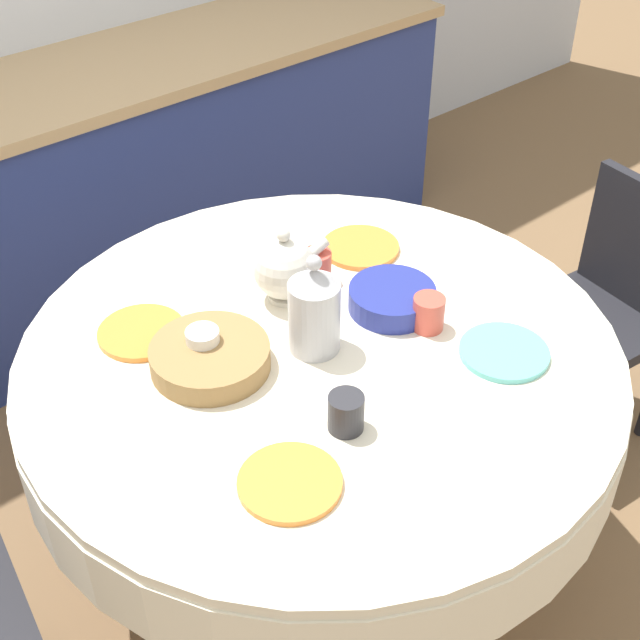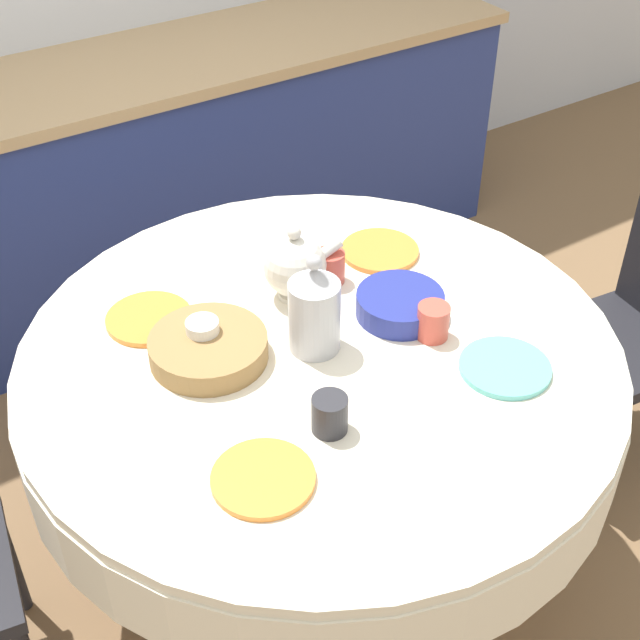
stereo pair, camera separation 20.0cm
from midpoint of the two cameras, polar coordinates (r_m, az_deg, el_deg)
ground_plane at (r=2.62m, az=2.26°, el=-14.99°), size 12.00×12.00×0.00m
kitchen_counter at (r=3.31m, az=-12.33°, el=7.64°), size 3.24×0.64×0.91m
dining_table at (r=2.13m, az=2.69°, el=-4.39°), size 1.41×1.41×0.78m
chair_left at (r=2.80m, az=21.58°, el=-0.44°), size 0.44×0.44×0.83m
plate_near_left at (r=1.75m, az=-0.36°, el=-10.26°), size 0.21×0.21×0.01m
cup_near_left at (r=1.83m, az=3.78°, el=-6.18°), size 0.08×0.08×0.08m
plate_near_right at (r=2.05m, az=14.52°, el=-3.08°), size 0.21×0.21×0.01m
cup_near_right at (r=2.09m, az=9.98°, el=-0.22°), size 0.08×0.08×0.08m
plate_far_left at (r=2.14m, az=-8.29°, el=-0.01°), size 0.21×0.21×0.01m
cup_far_left at (r=2.02m, az=-4.68°, el=-1.16°), size 0.08×0.08×0.08m
plate_far_right at (r=2.37m, az=6.28°, el=4.34°), size 0.21×0.21×0.01m
cup_far_right at (r=2.24m, az=3.20°, el=3.32°), size 0.08×0.08×0.08m
coffee_carafe at (r=1.99m, az=2.51°, el=0.56°), size 0.12×0.12×0.25m
teapot at (r=2.16m, az=1.07°, el=3.39°), size 0.21×0.16×0.20m
bread_basket at (r=2.01m, az=-4.34°, el=-1.92°), size 0.27×0.27×0.06m
fruit_bowl at (r=2.15m, az=7.86°, el=0.84°), size 0.21×0.21×0.06m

